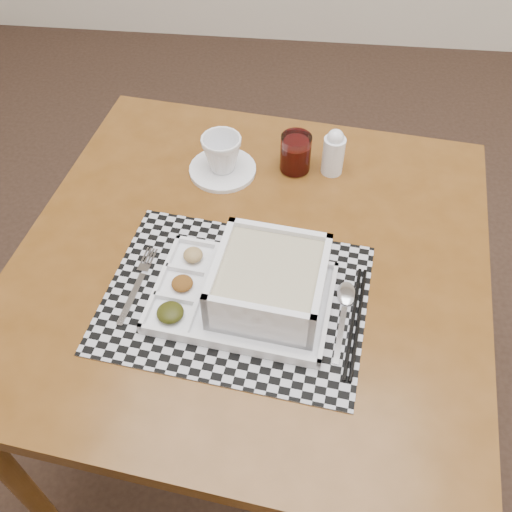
# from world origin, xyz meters

# --- Properties ---
(dining_table) EXTENTS (1.02, 1.02, 0.68)m
(dining_table) POSITION_xyz_m (-0.84, 0.40, 0.61)
(dining_table) COLOR #55310F
(dining_table) RESTS_ON ground
(placemat) EXTENTS (0.51, 0.41, 0.00)m
(placemat) POSITION_xyz_m (-0.86, 0.29, 0.69)
(placemat) COLOR #AEADB5
(placemat) RESTS_ON dining_table
(serving_tray) EXTENTS (0.34, 0.26, 0.10)m
(serving_tray) POSITION_xyz_m (-0.81, 0.29, 0.73)
(serving_tray) COLOR white
(serving_tray) RESTS_ON placemat
(fork) EXTENTS (0.04, 0.19, 0.00)m
(fork) POSITION_xyz_m (-1.04, 0.31, 0.69)
(fork) COLOR silver
(fork) RESTS_ON placemat
(spoon) EXTENTS (0.04, 0.18, 0.01)m
(spoon) POSITION_xyz_m (-0.66, 0.31, 0.69)
(spoon) COLOR silver
(spoon) RESTS_ON placemat
(chopsticks) EXTENTS (0.05, 0.24, 0.01)m
(chopsticks) POSITION_xyz_m (-0.64, 0.26, 0.69)
(chopsticks) COLOR black
(chopsticks) RESTS_ON placemat
(saucer) EXTENTS (0.15, 0.15, 0.01)m
(saucer) POSITION_xyz_m (-0.93, 0.64, 0.69)
(saucer) COLOR white
(saucer) RESTS_ON dining_table
(cup) EXTENTS (0.10, 0.10, 0.08)m
(cup) POSITION_xyz_m (-0.93, 0.64, 0.73)
(cup) COLOR white
(cup) RESTS_ON saucer
(juice_glass) EXTENTS (0.07, 0.07, 0.09)m
(juice_glass) POSITION_xyz_m (-0.77, 0.67, 0.72)
(juice_glass) COLOR white
(juice_glass) RESTS_ON dining_table
(creamer_bottle) EXTENTS (0.05, 0.05, 0.11)m
(creamer_bottle) POSITION_xyz_m (-0.69, 0.67, 0.74)
(creamer_bottle) COLOR white
(creamer_bottle) RESTS_ON dining_table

